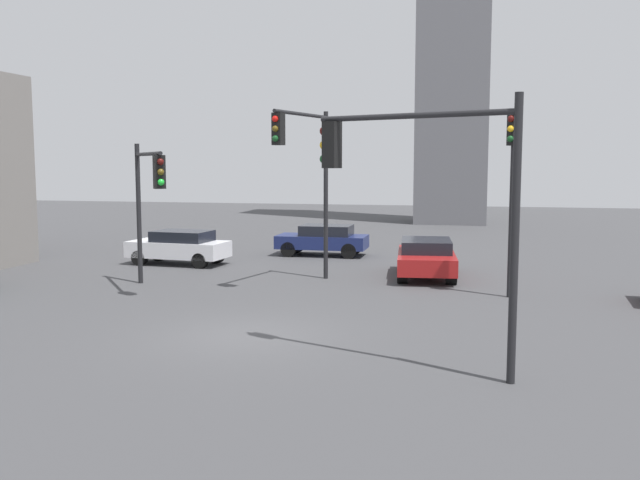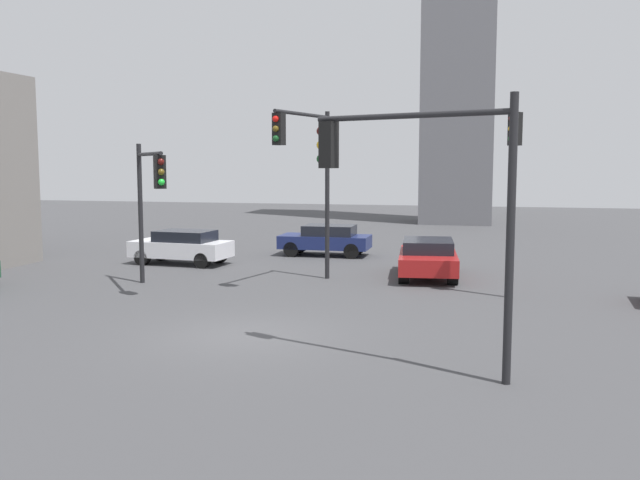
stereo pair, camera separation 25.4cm
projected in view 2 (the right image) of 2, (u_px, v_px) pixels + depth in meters
ground_plane at (244, 335)px, 17.01m from camera, size 106.47×106.47×0.00m
traffic_light_0 at (415, 177)px, 13.95m from camera, size 4.16×1.74×5.45m
traffic_light_1 at (306, 160)px, 23.48m from camera, size 1.07×3.63×5.97m
traffic_light_3 at (514, 170)px, 21.31m from camera, size 0.44×0.49×5.69m
traffic_light_4 at (150, 187)px, 22.46m from camera, size 2.43×3.07×4.82m
car_0 at (428, 257)px, 25.61m from camera, size 2.46×4.60×1.36m
car_1 at (182, 246)px, 28.84m from camera, size 4.17×2.12×1.40m
car_4 at (326, 239)px, 31.53m from camera, size 4.03×1.85×1.38m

